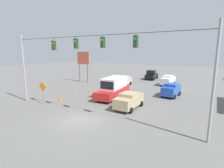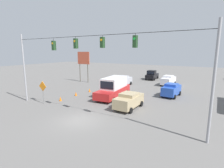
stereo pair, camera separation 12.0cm
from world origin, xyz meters
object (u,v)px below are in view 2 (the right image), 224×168
Objects in this scene: traffic_cone_third at (89,90)px; sedan_tan_crossing_near at (129,100)px; sedan_blue_oncoming_far at (171,90)px; sedan_white_oncoming_deep at (168,80)px; traffic_cone_nearest at (60,99)px; roadside_billboard at (84,61)px; work_zone_sign at (43,88)px; pickup_truck_black_withflow_deep at (152,75)px; traffic_cone_second at (76,94)px; overhead_signal_span at (89,61)px; box_truck_red_withflow_mid at (114,87)px; sedan_silver_withflow_far at (124,81)px.

sedan_tan_crossing_near is at bearing 155.13° from traffic_cone_third.
sedan_blue_oncoming_far is at bearing -162.17° from traffic_cone_third.
sedan_white_oncoming_deep reaches higher than traffic_cone_nearest.
roadside_billboard is 16.14m from work_zone_sign.
traffic_cone_nearest is at bearing 79.30° from pickup_truck_black_withflow_deep.
sedan_tan_crossing_near is (0.49, 16.44, -0.04)m from sedan_white_oncoming_deep.
sedan_white_oncoming_deep reaches higher than sedan_tan_crossing_near.
roadside_billboard is (6.64, -9.81, 4.24)m from traffic_cone_second.
pickup_truck_black_withflow_deep reaches higher than sedan_tan_crossing_near.
traffic_cone_third is 10.47m from roadside_billboard.
pickup_truck_black_withflow_deep is at bearing -61.75° from sedan_blue_oncoming_far.
overhead_signal_span reaches higher than box_truck_red_withflow_mid.
sedan_white_oncoming_deep is at bearing -122.31° from traffic_cone_second.
traffic_cone_third is (2.29, 7.61, -0.67)m from sedan_silver_withflow_far.
sedan_white_oncoming_deep and sedan_blue_oncoming_far have the same top height.
box_truck_red_withflow_mid is (7.04, 4.50, 0.41)m from sedan_blue_oncoming_far.
traffic_cone_second is 5.35m from work_zone_sign.
roadside_billboard reaches higher than traffic_cone_second.
work_zone_sign is (5.38, 25.84, 1.01)m from pickup_truck_black_withflow_deep.
sedan_silver_withflow_far is 6.95× the size of traffic_cone_second.
overhead_signal_span reaches higher than work_zone_sign.
roadside_billboard is at bearing 44.40° from pickup_truck_black_withflow_deep.
roadside_billboard reaches higher than work_zone_sign.
work_zone_sign is (-5.88, 14.82, -2.55)m from roadside_billboard.
sedan_tan_crossing_near is (-6.75, 11.80, -0.01)m from sedan_silver_withflow_far.
traffic_cone_third is (9.53, 12.25, -0.69)m from sedan_white_oncoming_deep.
traffic_cone_nearest is at bearing 62.49° from sedan_white_oncoming_deep.
box_truck_red_withflow_mid is 12.97× the size of traffic_cone_second.
traffic_cone_nearest is at bearing 91.86° from traffic_cone_second.
roadside_billboard reaches higher than sedan_silver_withflow_far.
overhead_signal_span is 36.20× the size of traffic_cone_nearest.
pickup_truck_black_withflow_deep reaches higher than traffic_cone_second.
traffic_cone_nearest is (2.33, 13.74, -0.67)m from sedan_silver_withflow_far.
box_truck_red_withflow_mid reaches higher than traffic_cone_third.
traffic_cone_third is at bearing -90.34° from traffic_cone_nearest.
traffic_cone_second is (6.75, -5.27, -5.22)m from overhead_signal_span.
work_zone_sign reaches higher than sedan_silver_withflow_far.
overhead_signal_span is 5.18× the size of sedan_blue_oncoming_far.
sedan_white_oncoming_deep is 17.57m from roadside_billboard.
overhead_signal_span is at bearing 142.02° from traffic_cone_second.
traffic_cone_second is (0.10, -3.08, 0.00)m from traffic_cone_nearest.
pickup_truck_black_withflow_deep reaches higher than sedan_blue_oncoming_far.
roadside_billboard is at bearing 18.58° from sedan_white_oncoming_deep.
traffic_cone_second is at bearing 77.50° from pickup_truck_black_withflow_deep.
sedan_blue_oncoming_far is 10.39m from sedan_silver_withflow_far.
sedan_white_oncoming_deep reaches higher than sedan_silver_withflow_far.
traffic_cone_second is 0.21× the size of work_zone_sign.
sedan_tan_crossing_near is (2.93, 8.04, -0.03)m from sedan_blue_oncoming_far.
pickup_truck_black_withflow_deep is at bearing -47.66° from sedan_white_oncoming_deep.
box_truck_red_withflow_mid is (1.68, -7.65, -4.12)m from overhead_signal_span.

